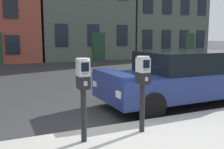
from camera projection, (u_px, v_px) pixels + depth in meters
name	position (u px, v px, depth m)	size (l,w,h in m)	color
ground_plane	(107.00, 137.00, 4.66)	(160.00, 160.00, 0.00)	#28282B
parking_meter_near_kerb	(83.00, 85.00, 3.98)	(0.22, 0.25, 1.34)	black
parking_meter_twin_adjacent	(143.00, 80.00, 4.41)	(0.22, 0.25, 1.34)	black
parked_car_grey_estate	(183.00, 77.00, 6.81)	(4.46, 1.93, 1.42)	navy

